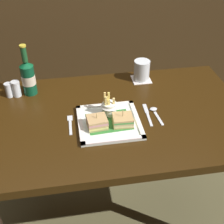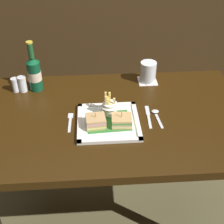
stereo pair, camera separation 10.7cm
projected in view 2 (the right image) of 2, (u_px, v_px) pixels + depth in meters
name	position (u px, v px, depth m)	size (l,w,h in m)	color
ground_plane	(115.00, 215.00, 1.90)	(6.00, 6.00, 0.00)	brown
dining_table	(115.00, 133.00, 1.51)	(1.26, 0.77, 0.77)	black
square_plate	(108.00, 122.00, 1.40)	(0.28, 0.28, 0.02)	white
sandwich_half_left	(96.00, 121.00, 1.36)	(0.09, 0.08, 0.07)	tan
sandwich_half_right	(122.00, 121.00, 1.36)	(0.09, 0.08, 0.08)	tan
fries_cup	(110.00, 106.00, 1.41)	(0.08, 0.08, 0.11)	white
beer_bottle	(34.00, 73.00, 1.57)	(0.07, 0.07, 0.26)	#0E462A
drink_coaster	(147.00, 81.00, 1.69)	(0.10, 0.10, 0.00)	white
water_glass	(148.00, 73.00, 1.66)	(0.08, 0.08, 0.11)	silver
fork	(70.00, 121.00, 1.41)	(0.02, 0.14, 0.00)	silver
knife	(148.00, 116.00, 1.44)	(0.02, 0.17, 0.00)	silver
spoon	(156.00, 114.00, 1.45)	(0.03, 0.14, 0.01)	silver
salt_shaker	(15.00, 86.00, 1.59)	(0.04, 0.04, 0.08)	silver
pepper_shaker	(23.00, 85.00, 1.59)	(0.04, 0.04, 0.08)	silver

